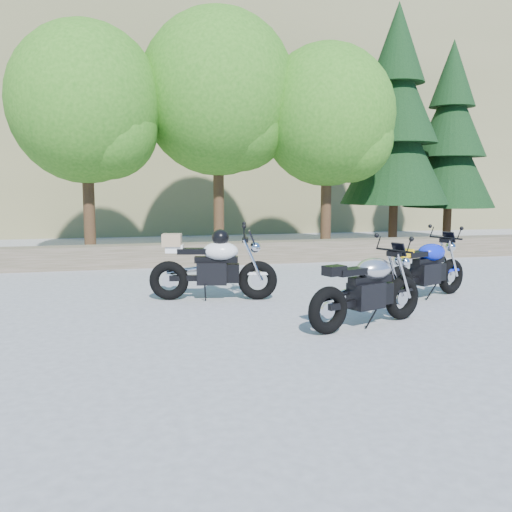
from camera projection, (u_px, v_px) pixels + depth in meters
The scene contains 12 objects.
ground at pixel (259, 320), 7.79m from camera, with size 90.00×90.00×0.00m, color gray.
stone_wall at pixel (201, 254), 13.06m from camera, with size 22.00×0.55×0.50m, color brown.
hillside at pixel (195, 90), 34.54m from camera, with size 80.00×30.00×15.00m, color olive.
tree_decid_left at pixel (90, 109), 13.64m from camera, with size 3.67×3.67×5.62m.
tree_decid_mid at pixel (222, 99), 14.76m from camera, with size 4.08×4.08×6.24m.
tree_decid_right at pixel (332, 120), 14.91m from camera, with size 3.54×3.54×5.41m.
conifer_near at pixel (396, 121), 16.70m from camera, with size 3.17×3.17×7.06m.
conifer_far at pixel (451, 138), 17.85m from camera, with size 2.82×2.82×6.27m.
silver_bike at pixel (368, 290), 7.38m from camera, with size 1.87×0.89×0.98m.
white_bike at pixel (213, 265), 9.06m from camera, with size 2.03×0.74×1.13m.
blue_bike at pixel (427, 269), 9.19m from camera, with size 1.84×0.93×0.97m.
backpack at pixel (368, 278), 10.25m from camera, with size 0.24×0.21×0.33m.
Camera 1 is at (-1.86, -7.39, 1.84)m, focal length 40.00 mm.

